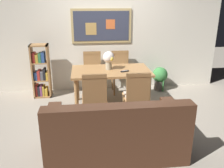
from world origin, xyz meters
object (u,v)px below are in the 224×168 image
at_px(dining_table, 111,75).
at_px(dining_chair_near_left, 94,95).
at_px(flower_vase, 109,59).
at_px(tv_remote, 125,71).
at_px(leather_couch, 115,134).
at_px(dining_chair_far_right, 120,68).
at_px(dining_chair_near_right, 137,93).
at_px(potted_ivy, 160,77).
at_px(dining_chair_far_left, 92,69).
at_px(bookshelf, 41,73).

xyz_separation_m(dining_table, dining_chair_near_left, (-0.35, -0.74, -0.10)).
xyz_separation_m(flower_vase, tv_remote, (0.27, -0.20, -0.20)).
bearing_deg(leather_couch, dining_chair_far_right, 79.89).
height_order(dining_chair_near_right, tv_remote, dining_chair_near_right).
height_order(leather_couch, flower_vase, flower_vase).
height_order(potted_ivy, tv_remote, tv_remote).
relative_size(dining_chair_near_right, dining_chair_far_left, 1.00).
xyz_separation_m(leather_couch, flower_vase, (0.09, 1.66, 0.63)).
bearing_deg(leather_couch, dining_table, 85.63).
bearing_deg(dining_chair_near_right, leather_couch, -118.39).
bearing_deg(leather_couch, dining_chair_far_left, 94.74).
relative_size(dining_chair_near_left, dining_chair_near_right, 1.00).
distance_m(dining_chair_near_left, potted_ivy, 2.16).
bearing_deg(flower_vase, dining_table, -56.62).
height_order(leather_couch, tv_remote, leather_couch).
height_order(dining_chair_far_right, flower_vase, flower_vase).
bearing_deg(dining_chair_near_right, dining_chair_near_left, 178.79).
bearing_deg(dining_chair_near_right, dining_chair_far_right, 91.44).
height_order(bookshelf, potted_ivy, bookshelf).
distance_m(dining_chair_near_left, dining_chair_far_left, 1.51).
distance_m(dining_chair_far_left, dining_chair_far_right, 0.62).
distance_m(dining_chair_near_right, flower_vase, 0.97).
height_order(dining_chair_near_left, dining_chair_near_right, same).
relative_size(bookshelf, potted_ivy, 1.92).
distance_m(bookshelf, potted_ivy, 2.63).
distance_m(dining_chair_far_left, potted_ivy, 1.55).
bearing_deg(dining_chair_far_right, tv_remote, -93.82).
height_order(dining_chair_near_right, dining_chair_far_left, same).
distance_m(dining_chair_near_right, tv_remote, 0.65).
xyz_separation_m(dining_chair_far_left, tv_remote, (0.56, -0.92, 0.20)).
distance_m(dining_table, dining_chair_far_right, 0.83).
relative_size(leather_couch, bookshelf, 1.60).
relative_size(dining_table, leather_couch, 0.82).
relative_size(dining_chair_near_right, tv_remote, 5.63).
xyz_separation_m(bookshelf, flower_vase, (1.37, -0.61, 0.41)).
xyz_separation_m(dining_table, dining_chair_near_right, (0.34, -0.75, -0.10)).
relative_size(dining_chair_near_left, bookshelf, 0.81).
height_order(dining_chair_near_right, flower_vase, flower_vase).
relative_size(leather_couch, flower_vase, 5.25).
bearing_deg(dining_table, potted_ivy, 31.66).
height_order(dining_chair_near_right, dining_chair_far_right, same).
bearing_deg(dining_chair_far_left, tv_remote, -58.60).
height_order(dining_chair_near_left, flower_vase, flower_vase).
bearing_deg(tv_remote, leather_couch, -103.94).
bearing_deg(dining_chair_far_left, dining_table, -67.44).
distance_m(dining_chair_far_left, tv_remote, 1.09).
bearing_deg(flower_vase, potted_ivy, 29.10).
relative_size(dining_chair_far_left, tv_remote, 5.63).
distance_m(dining_table, bookshelf, 1.56).
bearing_deg(leather_couch, potted_ivy, 60.49).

